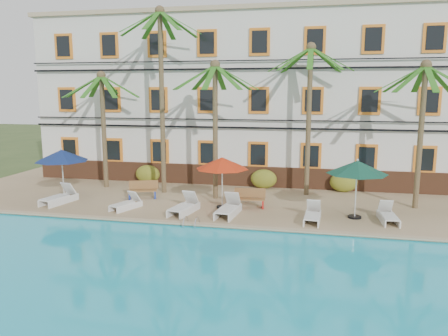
% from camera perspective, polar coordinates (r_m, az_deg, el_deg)
% --- Properties ---
extents(ground, '(100.00, 100.00, 0.00)m').
position_cam_1_polar(ground, '(19.37, -2.76, -7.33)').
color(ground, '#384C23').
rests_on(ground, ground).
extents(pool_deck, '(30.00, 12.00, 0.25)m').
position_cam_1_polar(pool_deck, '(24.03, 0.25, -3.56)').
color(pool_deck, tan).
rests_on(pool_deck, ground).
extents(swimming_pool, '(26.00, 12.00, 0.20)m').
position_cam_1_polar(swimming_pool, '(13.14, -10.79, -15.75)').
color(swimming_pool, '#1BB2D0').
rests_on(swimming_pool, ground).
extents(pool_coping, '(30.00, 0.35, 0.06)m').
position_cam_1_polar(pool_coping, '(18.46, -3.48, -7.31)').
color(pool_coping, tan).
rests_on(pool_coping, pool_deck).
extents(hotel_building, '(25.40, 6.44, 10.22)m').
position_cam_1_polar(hotel_building, '(28.26, 2.32, 9.22)').
color(hotel_building, silver).
rests_on(hotel_building, pool_deck).
extents(palm_a, '(4.39, 4.39, 6.63)m').
position_cam_1_polar(palm_a, '(25.86, -15.53, 7.05)').
color(palm_a, brown).
rests_on(palm_a, pool_deck).
extents(palm_b, '(4.39, 4.39, 9.86)m').
position_cam_1_polar(palm_b, '(23.77, -8.18, 11.54)').
color(palm_b, brown).
rests_on(palm_b, pool_deck).
extents(palm_c, '(4.39, 4.39, 7.05)m').
position_cam_1_polar(palm_c, '(22.16, -1.16, 7.61)').
color(palm_c, brown).
rests_on(palm_c, pool_deck).
extents(palm_d, '(4.39, 4.39, 7.98)m').
position_cam_1_polar(palm_d, '(23.39, 11.09, 8.88)').
color(palm_d, brown).
rests_on(palm_d, pool_deck).
extents(palm_e, '(4.39, 4.39, 6.93)m').
position_cam_1_polar(palm_e, '(22.27, 24.48, 6.55)').
color(palm_e, brown).
rests_on(palm_e, pool_deck).
extents(shrub_left, '(1.50, 0.90, 1.10)m').
position_cam_1_polar(shrub_left, '(26.86, -9.93, -0.79)').
color(shrub_left, '#2F5D1A').
rests_on(shrub_left, pool_deck).
extents(shrub_mid, '(1.50, 0.90, 1.10)m').
position_cam_1_polar(shrub_mid, '(25.14, 5.21, -1.42)').
color(shrub_mid, '#2F5D1A').
rests_on(shrub_mid, pool_deck).
extents(shrub_right, '(1.50, 0.90, 1.10)m').
position_cam_1_polar(shrub_right, '(25.03, 15.35, -1.79)').
color(shrub_right, '#2F5D1A').
rests_on(shrub_right, pool_deck).
extents(umbrella_blue, '(2.66, 2.66, 2.66)m').
position_cam_1_polar(umbrella_blue, '(23.72, -20.45, 1.51)').
color(umbrella_blue, black).
rests_on(umbrella_blue, pool_deck).
extents(umbrella_red, '(2.53, 2.53, 2.52)m').
position_cam_1_polar(umbrella_red, '(20.57, -0.23, 0.60)').
color(umbrella_red, black).
rests_on(umbrella_red, pool_deck).
extents(umbrella_green, '(2.64, 2.64, 2.64)m').
position_cam_1_polar(umbrella_green, '(19.74, 17.00, 0.05)').
color(umbrella_green, black).
rests_on(umbrella_green, pool_deck).
extents(lounger_a, '(1.13, 2.13, 0.96)m').
position_cam_1_polar(lounger_a, '(23.28, -20.70, -3.57)').
color(lounger_a, silver).
rests_on(lounger_a, pool_deck).
extents(lounger_b, '(1.17, 1.77, 0.79)m').
position_cam_1_polar(lounger_b, '(21.28, -12.64, -4.55)').
color(lounger_b, silver).
rests_on(lounger_b, pool_deck).
extents(lounger_c, '(1.08, 2.10, 0.95)m').
position_cam_1_polar(lounger_c, '(20.13, -5.22, -5.03)').
color(lounger_c, silver).
rests_on(lounger_c, pool_deck).
extents(lounger_d, '(0.94, 2.12, 0.97)m').
position_cam_1_polar(lounger_d, '(19.71, 0.59, -5.29)').
color(lounger_d, silver).
rests_on(lounger_d, pool_deck).
extents(lounger_e, '(0.75, 1.85, 0.86)m').
position_cam_1_polar(lounger_e, '(19.20, 11.49, -6.04)').
color(lounger_e, silver).
rests_on(lounger_e, pool_deck).
extents(lounger_f, '(0.75, 1.83, 0.85)m').
position_cam_1_polar(lounger_f, '(20.05, 20.63, -5.81)').
color(lounger_f, silver).
rests_on(lounger_f, pool_deck).
extents(bench_left, '(1.57, 0.96, 0.93)m').
position_cam_1_polar(bench_left, '(23.11, -10.61, -2.78)').
color(bench_left, olive).
rests_on(bench_left, pool_deck).
extents(bench_right, '(1.55, 0.66, 0.93)m').
position_cam_1_polar(bench_right, '(20.99, 3.32, -3.92)').
color(bench_right, olive).
rests_on(bench_right, pool_deck).
extents(pool_ladder, '(0.54, 0.74, 0.74)m').
position_cam_1_polar(pool_ladder, '(18.44, -4.30, -7.44)').
color(pool_ladder, silver).
rests_on(pool_ladder, ground).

